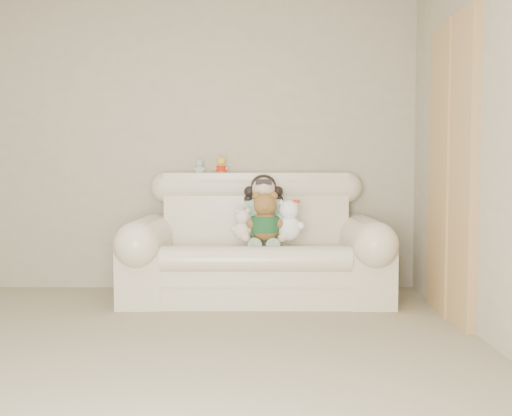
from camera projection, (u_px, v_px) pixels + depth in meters
The scene contains 10 objects.
floor at pixel (78, 388), 2.86m from camera, with size 5.00×5.00×0.00m, color #81775B.
wall_back at pixel (160, 142), 5.27m from camera, with size 4.50×4.50×0.00m, color #B3AC8E.
sofa at pixel (256, 236), 4.81m from camera, with size 2.10×0.95×1.03m, color #FEF1CD, non-canonical shape.
door_panel at pixel (452, 170), 4.18m from camera, with size 0.06×0.90×2.10m, color #A77747.
seated_child at pixel (264, 210), 4.88m from camera, with size 0.36×0.44×0.60m, color #266C30, non-canonical shape.
brown_teddy at pixel (265, 212), 4.65m from camera, with size 0.29×0.22×0.45m, color brown, non-canonical shape.
white_cat at pixel (289, 216), 4.67m from camera, with size 0.25×0.19×0.38m, color white, non-canonical shape.
cream_teddy at pixel (242, 221), 4.68m from camera, with size 0.19×0.14×0.29m, color white, non-canonical shape.
yellow_mini_bear at pixel (221, 164), 5.13m from camera, with size 0.12×0.09×0.18m, color yellow, non-canonical shape.
grey_mini_plush at pixel (199, 165), 5.15m from camera, with size 0.10×0.08×0.16m, color #B5B6BD, non-canonical shape.
Camera 1 is at (0.86, -2.80, 1.03)m, focal length 41.88 mm.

